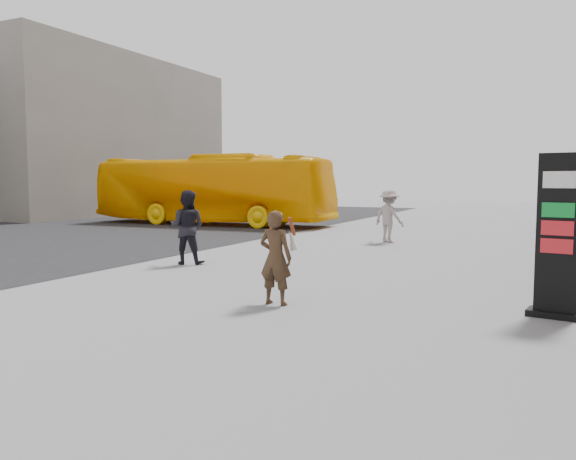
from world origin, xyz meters
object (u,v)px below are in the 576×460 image
at_px(info_pylon, 558,236).
at_px(pedestrian_b, 389,216).
at_px(woman, 276,257).
at_px(bus, 212,190).
at_px(pedestrian_a, 187,227).
at_px(pedestrian_c, 560,224).

relative_size(info_pylon, pedestrian_b, 1.39).
relative_size(woman, pedestrian_b, 0.89).
bearing_deg(bus, woman, -144.83).
height_order(info_pylon, pedestrian_a, info_pylon).
bearing_deg(woman, pedestrian_a, -37.32).
bearing_deg(pedestrian_c, info_pylon, 147.41).
relative_size(info_pylon, bus, 0.21).
relative_size(pedestrian_a, pedestrian_c, 1.13).
bearing_deg(info_pylon, pedestrian_b, 127.99).
distance_m(bus, pedestrian_c, 15.89).
height_order(info_pylon, pedestrian_b, info_pylon).
xyz_separation_m(info_pylon, pedestrian_a, (-8.47, 2.19, -0.33)).
xyz_separation_m(woman, pedestrian_b, (-0.85, 10.31, 0.08)).
bearing_deg(pedestrian_b, woman, 120.90).
height_order(info_pylon, bus, bus).
height_order(pedestrian_a, pedestrian_b, pedestrian_a).
bearing_deg(pedestrian_a, bus, -74.94).
bearing_deg(bus, pedestrian_c, -107.84).
distance_m(pedestrian_b, pedestrian_c, 5.26).
bearing_deg(pedestrian_a, pedestrian_c, -156.66).
bearing_deg(info_pylon, woman, -157.39).
relative_size(pedestrian_b, pedestrian_c, 1.09).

